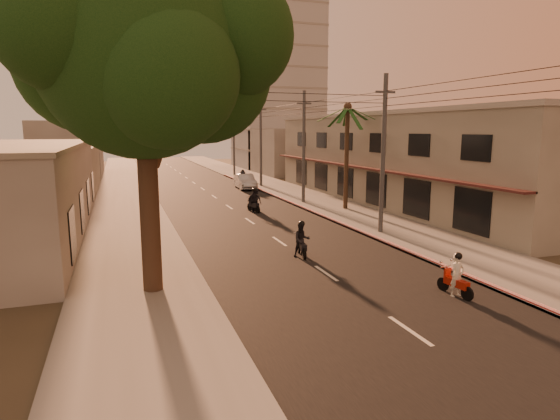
# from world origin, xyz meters

# --- Properties ---
(ground) EXTENTS (160.00, 160.00, 0.00)m
(ground) POSITION_xyz_m (0.00, 0.00, 0.00)
(ground) COLOR #383023
(ground) RESTS_ON ground
(road) EXTENTS (10.00, 140.00, 0.02)m
(road) POSITION_xyz_m (0.00, 20.00, 0.01)
(road) COLOR black
(road) RESTS_ON ground
(sidewalk_right) EXTENTS (5.00, 140.00, 0.12)m
(sidewalk_right) POSITION_xyz_m (7.50, 20.00, 0.06)
(sidewalk_right) COLOR slate
(sidewalk_right) RESTS_ON ground
(sidewalk_left) EXTENTS (5.00, 140.00, 0.12)m
(sidewalk_left) POSITION_xyz_m (-7.50, 20.00, 0.06)
(sidewalk_left) COLOR slate
(sidewalk_left) RESTS_ON ground
(curb_stripe) EXTENTS (0.20, 60.00, 0.20)m
(curb_stripe) POSITION_xyz_m (5.10, 15.00, 0.10)
(curb_stripe) COLOR red
(curb_stripe) RESTS_ON ground
(shophouse_row) EXTENTS (8.80, 34.20, 7.30)m
(shophouse_row) POSITION_xyz_m (13.95, 18.00, 3.65)
(shophouse_row) COLOR gray
(shophouse_row) RESTS_ON ground
(left_building) EXTENTS (8.20, 24.20, 5.20)m
(left_building) POSITION_xyz_m (-13.98, 14.00, 2.60)
(left_building) COLOR #A39E93
(left_building) RESTS_ON ground
(distant_tower) EXTENTS (12.10, 12.10, 28.00)m
(distant_tower) POSITION_xyz_m (16.00, 56.00, 14.00)
(distant_tower) COLOR #B7B5B2
(distant_tower) RESTS_ON ground
(broadleaf_tree) EXTENTS (9.60, 8.70, 12.10)m
(broadleaf_tree) POSITION_xyz_m (-6.61, 2.14, 8.48)
(broadleaf_tree) COLOR black
(broadleaf_tree) RESTS_ON ground
(palm_tree) EXTENTS (5.00, 5.00, 8.20)m
(palm_tree) POSITION_xyz_m (8.00, 16.00, 7.15)
(palm_tree) COLOR black
(palm_tree) RESTS_ON ground
(utility_poles) EXTENTS (1.20, 48.26, 9.00)m
(utility_poles) POSITION_xyz_m (6.20, 20.00, 6.54)
(utility_poles) COLOR #38383A
(utility_poles) RESTS_ON ground
(filler_right) EXTENTS (8.00, 14.00, 6.00)m
(filler_right) POSITION_xyz_m (14.00, 45.00, 3.00)
(filler_right) COLOR #A39E93
(filler_right) RESTS_ON ground
(filler_left_near) EXTENTS (8.00, 14.00, 4.40)m
(filler_left_near) POSITION_xyz_m (-14.00, 34.00, 2.20)
(filler_left_near) COLOR #A39E93
(filler_left_near) RESTS_ON ground
(filler_left_far) EXTENTS (8.00, 14.00, 7.00)m
(filler_left_far) POSITION_xyz_m (-14.00, 52.00, 3.50)
(filler_left_far) COLOR #A39E93
(filler_left_far) RESTS_ON ground
(scooter_red) EXTENTS (0.70, 1.67, 1.63)m
(scooter_red) POSITION_xyz_m (3.31, -1.98, 0.72)
(scooter_red) COLOR black
(scooter_red) RESTS_ON ground
(scooter_mid_a) EXTENTS (0.98, 1.77, 1.74)m
(scooter_mid_a) POSITION_xyz_m (0.01, 4.81, 0.79)
(scooter_mid_a) COLOR black
(scooter_mid_a) RESTS_ON ground
(scooter_mid_b) EXTENTS (1.17, 1.82, 1.81)m
(scooter_mid_b) POSITION_xyz_m (1.21, 17.22, 0.82)
(scooter_mid_b) COLOR black
(scooter_mid_b) RESTS_ON ground
(scooter_far_a) EXTENTS (0.92, 1.83, 1.79)m
(scooter_far_a) POSITION_xyz_m (1.38, 17.43, 0.81)
(scooter_far_a) COLOR black
(scooter_far_a) RESTS_ON ground
(scooter_far_b) EXTENTS (1.18, 1.96, 1.93)m
(scooter_far_b) POSITION_xyz_m (4.02, 31.30, 0.87)
(scooter_far_b) COLOR black
(scooter_far_b) RESTS_ON ground
(parked_car) EXTENTS (2.05, 4.75, 1.51)m
(parked_car) POSITION_xyz_m (4.11, 30.63, 0.76)
(parked_car) COLOR #A4A7AD
(parked_car) RESTS_ON ground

